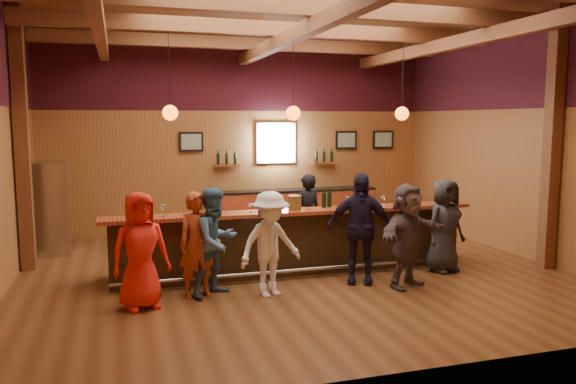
# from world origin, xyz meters

# --- Properties ---
(room) EXTENTS (9.04, 9.00, 4.52)m
(room) POSITION_xyz_m (0.00, 0.06, 3.21)
(room) COLOR brown
(room) RESTS_ON ground
(bar_counter) EXTENTS (6.30, 1.07, 1.11)m
(bar_counter) POSITION_xyz_m (0.02, 0.15, 0.52)
(bar_counter) COLOR black
(bar_counter) RESTS_ON ground
(back_bar_cabinet) EXTENTS (4.00, 0.52, 0.95)m
(back_bar_cabinet) POSITION_xyz_m (1.20, 3.72, 0.48)
(back_bar_cabinet) COLOR maroon
(back_bar_cabinet) RESTS_ON ground
(window) EXTENTS (0.95, 0.09, 0.95)m
(window) POSITION_xyz_m (0.80, 3.95, 2.05)
(window) COLOR silver
(window) RESTS_ON room
(framed_pictures) EXTENTS (5.35, 0.05, 0.45)m
(framed_pictures) POSITION_xyz_m (1.67, 3.94, 2.10)
(framed_pictures) COLOR black
(framed_pictures) RESTS_ON room
(wine_shelves) EXTENTS (3.00, 0.18, 0.30)m
(wine_shelves) POSITION_xyz_m (0.80, 3.88, 1.62)
(wine_shelves) COLOR maroon
(wine_shelves) RESTS_ON room
(pendant_lights) EXTENTS (4.24, 0.24, 1.37)m
(pendant_lights) POSITION_xyz_m (0.00, 0.00, 2.71)
(pendant_lights) COLOR black
(pendant_lights) RESTS_ON room
(stainless_fridge) EXTENTS (0.70, 0.70, 1.80)m
(stainless_fridge) POSITION_xyz_m (-4.10, 2.60, 0.90)
(stainless_fridge) COLOR silver
(stainless_fridge) RESTS_ON ground
(customer_orange) EXTENTS (0.90, 0.71, 1.63)m
(customer_orange) POSITION_xyz_m (-2.55, -1.14, 0.81)
(customer_orange) COLOR red
(customer_orange) RESTS_ON ground
(customer_redvest) EXTENTS (0.63, 0.47, 1.56)m
(customer_redvest) POSITION_xyz_m (-1.73, -0.85, 0.78)
(customer_redvest) COLOR #9C3D1C
(customer_redvest) RESTS_ON ground
(customer_denim) EXTENTS (0.99, 0.95, 1.62)m
(customer_denim) POSITION_xyz_m (-1.47, -0.85, 0.81)
(customer_denim) COLOR #426985
(customer_denim) RESTS_ON ground
(customer_white) EXTENTS (1.14, 0.86, 1.56)m
(customer_white) POSITION_xyz_m (-0.71, -1.13, 0.78)
(customer_white) COLOR white
(customer_white) RESTS_ON ground
(customer_navy) EXTENTS (1.12, 0.80, 1.77)m
(customer_navy) POSITION_xyz_m (0.83, -0.88, 0.88)
(customer_navy) COLOR black
(customer_navy) RESTS_ON ground
(customer_brown) EXTENTS (1.57, 1.10, 1.63)m
(customer_brown) POSITION_xyz_m (1.45, -1.30, 0.82)
(customer_brown) COLOR brown
(customer_brown) RESTS_ON ground
(customer_dark) EXTENTS (0.89, 0.70, 1.60)m
(customer_dark) POSITION_xyz_m (2.50, -0.68, 0.80)
(customer_dark) COLOR #27282A
(customer_dark) RESTS_ON ground
(bartender) EXTENTS (0.62, 0.45, 1.59)m
(bartender) POSITION_xyz_m (0.58, 0.97, 0.79)
(bartender) COLOR black
(bartender) RESTS_ON ground
(ice_bucket) EXTENTS (0.22, 0.22, 0.24)m
(ice_bucket) POSITION_xyz_m (-0.02, -0.17, 1.23)
(ice_bucket) COLOR brown
(ice_bucket) RESTS_ON bar_counter
(bottle_a) EXTENTS (0.07, 0.07, 0.33)m
(bottle_a) POSITION_xyz_m (0.53, -0.07, 1.24)
(bottle_a) COLOR black
(bottle_a) RESTS_ON bar_counter
(bottle_b) EXTENTS (0.07, 0.07, 0.34)m
(bottle_b) POSITION_xyz_m (0.64, -0.03, 1.24)
(bottle_b) COLOR black
(bottle_b) RESTS_ON bar_counter
(glass_a) EXTENTS (0.09, 0.09, 0.20)m
(glass_a) POSITION_xyz_m (-2.39, -0.19, 1.25)
(glass_a) COLOR silver
(glass_a) RESTS_ON bar_counter
(glass_b) EXTENTS (0.09, 0.09, 0.20)m
(glass_b) POSITION_xyz_m (-2.16, -0.20, 1.25)
(glass_b) COLOR silver
(glass_b) RESTS_ON bar_counter
(glass_c) EXTENTS (0.07, 0.07, 0.17)m
(glass_c) POSITION_xyz_m (-1.46, -0.15, 1.23)
(glass_c) COLOR silver
(glass_c) RESTS_ON bar_counter
(glass_d) EXTENTS (0.07, 0.07, 0.16)m
(glass_d) POSITION_xyz_m (-0.79, -0.21, 1.22)
(glass_d) COLOR silver
(glass_d) RESTS_ON bar_counter
(glass_e) EXTENTS (0.08, 0.08, 0.18)m
(glass_e) POSITION_xyz_m (-0.39, -0.13, 1.24)
(glass_e) COLOR silver
(glass_e) RESTS_ON bar_counter
(glass_f) EXTENTS (0.09, 0.09, 0.20)m
(glass_f) POSITION_xyz_m (0.90, -0.21, 1.25)
(glass_f) COLOR silver
(glass_f) RESTS_ON bar_counter
(glass_g) EXTENTS (0.08, 0.08, 0.18)m
(glass_g) POSITION_xyz_m (1.58, -0.18, 1.24)
(glass_g) COLOR silver
(glass_g) RESTS_ON bar_counter
(glass_h) EXTENTS (0.08, 0.08, 0.19)m
(glass_h) POSITION_xyz_m (2.23, -0.13, 1.24)
(glass_h) COLOR silver
(glass_h) RESTS_ON bar_counter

